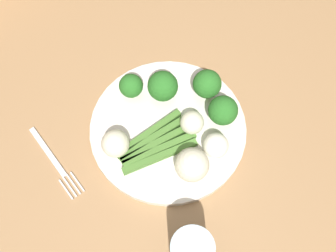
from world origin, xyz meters
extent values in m
cube|color=#B7A88E|center=(0.00, 0.00, -0.01)|extent=(6.00, 6.00, 0.02)
cube|color=#9E754C|center=(0.00, 0.00, 0.72)|extent=(1.14, 0.97, 0.04)
cylinder|color=#9E754C|center=(-0.51, -0.43, 0.35)|extent=(0.07, 0.07, 0.70)
cylinder|color=olive|center=(0.01, -0.91, 0.23)|extent=(0.04, 0.04, 0.45)
cylinder|color=olive|center=(-0.07, -0.58, 0.23)|extent=(0.04, 0.04, 0.45)
cylinder|color=olive|center=(0.26, -0.50, 0.23)|extent=(0.04, 0.04, 0.45)
cylinder|color=silver|center=(-0.04, 0.01, 0.75)|extent=(0.29, 0.29, 0.01)
cube|color=#47752D|center=(0.00, 0.06, 0.76)|extent=(0.14, 0.03, 0.01)
cube|color=#47752D|center=(-0.01, 0.04, 0.76)|extent=(0.14, 0.03, 0.01)
cube|color=#47752D|center=(-0.01, 0.03, 0.76)|extent=(0.14, 0.02, 0.01)
cube|color=#47752D|center=(-0.01, 0.02, 0.76)|extent=(0.14, 0.02, 0.01)
cube|color=#47752D|center=(-0.01, 0.01, 0.76)|extent=(0.14, 0.03, 0.01)
cylinder|color=#568E33|center=(-0.14, 0.05, 0.76)|extent=(0.02, 0.02, 0.02)
sphere|color=#286B23|center=(-0.14, 0.05, 0.79)|extent=(0.05, 0.05, 0.05)
cylinder|color=#568E33|center=(-0.07, -0.05, 0.76)|extent=(0.02, 0.02, 0.02)
sphere|color=#286B23|center=(-0.07, -0.05, 0.80)|extent=(0.06, 0.06, 0.06)
cylinder|color=#568E33|center=(-0.14, -0.01, 0.76)|extent=(0.02, 0.02, 0.02)
sphere|color=#286B23|center=(-0.14, -0.01, 0.79)|extent=(0.05, 0.05, 0.05)
cylinder|color=#568E33|center=(-0.02, -0.08, 0.76)|extent=(0.02, 0.02, 0.02)
sphere|color=#286B23|center=(-0.02, -0.08, 0.79)|extent=(0.05, 0.05, 0.05)
sphere|color=beige|center=(0.06, 0.00, 0.78)|extent=(0.05, 0.05, 0.05)
sphere|color=white|center=(-0.09, 0.10, 0.78)|extent=(0.05, 0.05, 0.05)
sphere|color=beige|center=(-0.08, 0.04, 0.78)|extent=(0.04, 0.04, 0.04)
sphere|color=beige|center=(-0.03, 0.11, 0.78)|extent=(0.06, 0.06, 0.06)
cube|color=silver|center=(0.17, -0.07, 0.74)|extent=(0.02, 0.12, 0.00)
cube|color=silver|center=(0.17, 0.02, 0.74)|extent=(0.01, 0.05, 0.00)
cube|color=silver|center=(0.16, 0.01, 0.74)|extent=(0.01, 0.05, 0.00)
cube|color=silver|center=(0.16, 0.01, 0.74)|extent=(0.01, 0.05, 0.00)
cube|color=silver|center=(0.15, 0.01, 0.74)|extent=(0.01, 0.05, 0.00)
camera|label=1|loc=(0.13, 0.29, 1.46)|focal=44.15mm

